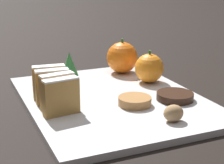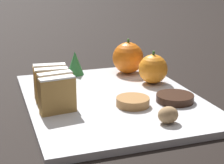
{
  "view_description": "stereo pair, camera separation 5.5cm",
  "coord_description": "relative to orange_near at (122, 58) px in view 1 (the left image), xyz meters",
  "views": [
    {
      "loc": [
        -0.27,
        -0.62,
        0.26
      ],
      "look_at": [
        0.0,
        0.0,
        0.04
      ],
      "focal_mm": 60.0,
      "sensor_mm": 36.0,
      "label": 1
    },
    {
      "loc": [
        -0.22,
        -0.64,
        0.26
      ],
      "look_at": [
        0.0,
        0.0,
        0.04
      ],
      "focal_mm": 60.0,
      "sensor_mm": 36.0,
      "label": 2
    }
  ],
  "objects": [
    {
      "name": "evergreen_sprig",
      "position": [
        -0.12,
        0.03,
        -0.01
      ],
      "size": [
        0.04,
        0.04,
        0.05
      ],
      "color": "#2D7538",
      "rests_on": "serving_platter"
    },
    {
      "name": "orange_near",
      "position": [
        0.0,
        0.0,
        0.0
      ],
      "size": [
        0.07,
        0.07,
        0.08
      ],
      "color": "orange",
      "rests_on": "serving_platter"
    },
    {
      "name": "walnut",
      "position": [
        -0.04,
        -0.29,
        -0.02
      ],
      "size": [
        0.03,
        0.03,
        0.03
      ],
      "color": "#9E7A51",
      "rests_on": "serving_platter"
    },
    {
      "name": "ground_plane",
      "position": [
        -0.09,
        -0.15,
        -0.05
      ],
      "size": [
        6.0,
        6.0,
        0.0
      ],
      "primitive_type": "plane",
      "color": "black"
    },
    {
      "name": "stollen_slice_second",
      "position": [
        -0.2,
        -0.16,
        -0.0
      ],
      "size": [
        0.06,
        0.03,
        0.06
      ],
      "color": "#B28442",
      "rests_on": "serving_platter"
    },
    {
      "name": "orange_far",
      "position": [
        0.02,
        -0.09,
        -0.01
      ],
      "size": [
        0.06,
        0.06,
        0.07
      ],
      "color": "orange",
      "rests_on": "serving_platter"
    },
    {
      "name": "stollen_slice_front",
      "position": [
        -0.2,
        -0.19,
        -0.0
      ],
      "size": [
        0.06,
        0.03,
        0.06
      ],
      "color": "#B28442",
      "rests_on": "serving_platter"
    },
    {
      "name": "stollen_slice_fourth",
      "position": [
        -0.2,
        -0.11,
        -0.0
      ],
      "size": [
        0.06,
        0.03,
        0.06
      ],
      "color": "#B28442",
      "rests_on": "serving_platter"
    },
    {
      "name": "serving_platter",
      "position": [
        -0.09,
        -0.15,
        -0.04
      ],
      "size": [
        0.32,
        0.41,
        0.01
      ],
      "color": "silver",
      "rests_on": "ground_plane"
    },
    {
      "name": "stollen_slice_third",
      "position": [
        -0.2,
        -0.13,
        -0.0
      ],
      "size": [
        0.06,
        0.02,
        0.06
      ],
      "color": "#B28442",
      "rests_on": "serving_platter"
    },
    {
      "name": "chocolate_cookie",
      "position": [
        0.01,
        -0.21,
        -0.03
      ],
      "size": [
        0.07,
        0.07,
        0.01
      ],
      "color": "black",
      "rests_on": "serving_platter"
    },
    {
      "name": "gingerbread_cookie",
      "position": [
        -0.07,
        -0.2,
        -0.03
      ],
      "size": [
        0.06,
        0.06,
        0.02
      ],
      "color": "#A3703D",
      "rests_on": "serving_platter"
    }
  ]
}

